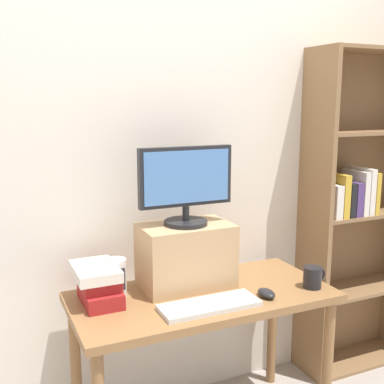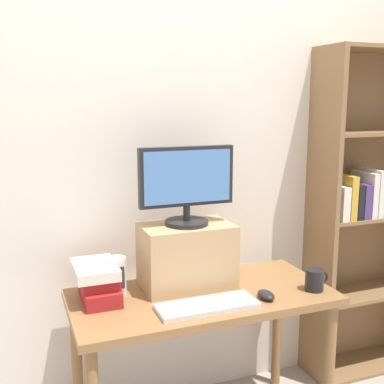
{
  "view_description": "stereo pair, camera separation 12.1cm",
  "coord_description": "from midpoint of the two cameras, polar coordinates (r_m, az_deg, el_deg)",
  "views": [
    {
      "loc": [
        -0.89,
        -1.87,
        1.58
      ],
      "look_at": [
        -0.03,
        0.05,
        1.18
      ],
      "focal_mm": 45.0,
      "sensor_mm": 36.0,
      "label": 1
    },
    {
      "loc": [
        -0.78,
        -1.91,
        1.58
      ],
      "look_at": [
        -0.03,
        0.05,
        1.18
      ],
      "focal_mm": 45.0,
      "sensor_mm": 36.0,
      "label": 2
    }
  ],
  "objects": [
    {
      "name": "bookshelf_unit",
      "position": [
        2.95,
        21.07,
        -2.24
      ],
      "size": [
        0.73,
        0.28,
        1.86
      ],
      "color": "olive",
      "rests_on": "ground_plane"
    },
    {
      "name": "computer_monitor",
      "position": [
        2.19,
        0.93,
        1.01
      ],
      "size": [
        0.45,
        0.2,
        0.36
      ],
      "color": "black",
      "rests_on": "riser_box"
    },
    {
      "name": "coffee_mug",
      "position": [
        2.34,
        15.82,
        -9.99
      ],
      "size": [
        0.12,
        0.09,
        0.1
      ],
      "color": "black",
      "rests_on": "desk"
    },
    {
      "name": "keyboard",
      "position": [
        2.09,
        3.49,
        -13.3
      ],
      "size": [
        0.43,
        0.16,
        0.02
      ],
      "color": "silver",
      "rests_on": "desk"
    },
    {
      "name": "desk",
      "position": [
        2.28,
        2.76,
        -14.17
      ],
      "size": [
        1.19,
        0.57,
        0.72
      ],
      "color": "olive",
      "rests_on": "ground_plane"
    },
    {
      "name": "back_wall",
      "position": [
        2.45,
        -0.78,
        4.17
      ],
      "size": [
        7.0,
        0.08,
        2.6
      ],
      "color": "beige",
      "rests_on": "ground_plane"
    },
    {
      "name": "riser_box",
      "position": [
        2.28,
        0.9,
        -7.53
      ],
      "size": [
        0.42,
        0.26,
        0.3
      ],
      "color": "tan",
      "rests_on": "desk"
    },
    {
      "name": "computer_mouse",
      "position": [
        2.21,
        10.35,
        -11.93
      ],
      "size": [
        0.06,
        0.1,
        0.04
      ],
      "color": "black",
      "rests_on": "desk"
    },
    {
      "name": "book_stack",
      "position": [
        2.17,
        -9.53,
        -10.46
      ],
      "size": [
        0.18,
        0.27,
        0.16
      ],
      "color": "maroon",
      "rests_on": "desk"
    },
    {
      "name": "desk_speaker",
      "position": [
        2.21,
        -7.37,
        -9.93
      ],
      "size": [
        0.09,
        0.09,
        0.18
      ],
      "color": "silver",
      "rests_on": "desk"
    }
  ]
}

